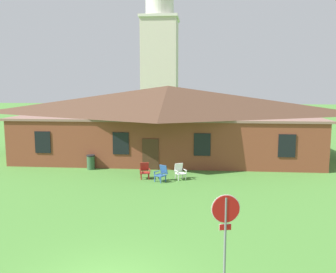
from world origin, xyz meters
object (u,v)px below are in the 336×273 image
lawn_chair_by_porch (145,170)px  lawn_chair_left_end (180,171)px  lawn_chair_near_door (162,173)px  trash_bin (91,162)px  stop_sign (225,222)px

lawn_chair_by_porch → lawn_chair_left_end: bearing=-0.0°
lawn_chair_near_door → trash_bin: size_ratio=0.98×
lawn_chair_left_end → stop_sign: bearing=-80.6°
lawn_chair_left_end → trash_bin: 6.47m
stop_sign → lawn_chair_left_end: stop_sign is taller
stop_sign → lawn_chair_near_door: (-2.97, 11.09, -1.43)m
lawn_chair_near_door → lawn_chair_left_end: same height
lawn_chair_by_porch → trash_bin: trash_bin is taller
lawn_chair_left_end → trash_bin: (-6.14, 2.06, -0.00)m
lawn_chair_by_porch → stop_sign: bearing=-70.8°
lawn_chair_by_porch → trash_bin: bearing=152.8°
lawn_chair_by_porch → lawn_chair_left_end: (2.14, -0.00, 0.00)m
lawn_chair_by_porch → lawn_chair_left_end: 2.14m
stop_sign → lawn_chair_left_end: 11.91m
stop_sign → lawn_chair_near_door: size_ratio=2.84×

